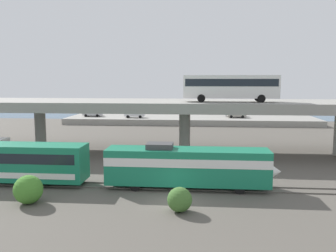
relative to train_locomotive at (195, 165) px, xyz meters
name	(u,v)px	position (x,y,z in m)	size (l,w,h in m)	color
ground_plane	(174,203)	(-1.66, -4.00, -2.19)	(260.00, 260.00, 0.00)	#565149
rail_strip_near	(177,190)	(-1.66, -0.76, -2.13)	(110.00, 0.12, 0.12)	#59544C
rail_strip_far	(178,185)	(-1.66, 0.76, -2.13)	(110.00, 0.12, 0.12)	#59544C
train_locomotive	(195,165)	(0.00, 0.00, 0.00)	(15.86, 3.04, 4.18)	#197A56
highway_overpass	(185,107)	(-1.66, 16.00, 4.13)	(96.00, 11.60, 7.12)	gray
transit_bus_on_overpass	(230,86)	(4.24, 14.36, 6.99)	(12.00, 2.68, 3.40)	silver
pier_parking_lot	(191,120)	(-1.66, 51.00, -1.53)	(57.19, 13.81, 1.32)	gray
parked_car_0	(134,114)	(-14.54, 48.01, -0.10)	(4.61, 1.84, 1.50)	silver
parked_car_1	(237,114)	(8.86, 50.02, -0.10)	(4.16, 1.95, 1.50)	#9E998C
parked_car_2	(92,112)	(-25.81, 52.43, -0.10)	(4.14, 1.83, 1.50)	#B7B7BC
parked_car_3	(235,113)	(8.64, 52.75, -0.10)	(4.59, 1.98, 1.50)	#515459
parked_car_4	(92,113)	(-24.90, 49.70, -0.10)	(4.45, 1.99, 1.50)	#B7B7BC
harbor_water	(193,113)	(-1.66, 74.00, -2.19)	(140.00, 36.00, 0.01)	#385B7A
shrub_left	(28,189)	(-13.36, -5.24, -1.03)	(2.33, 2.33, 2.33)	#417F2B
shrub_right	(180,200)	(-1.09, -5.97, -1.24)	(1.90, 1.90, 1.90)	#3E692C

